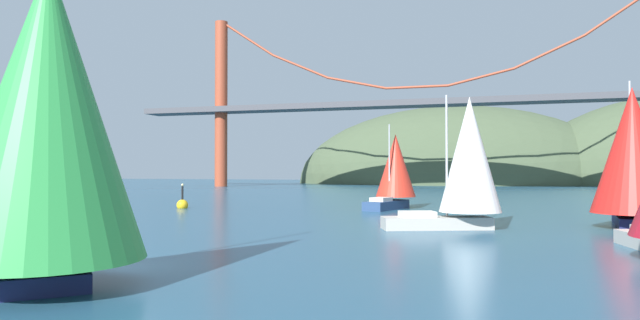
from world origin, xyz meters
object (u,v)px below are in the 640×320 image
object	(u,v)px
sailboat_teal_sail	(57,167)
sailboat_red_spinnaker	(632,153)
channel_buoy	(182,204)
sailboat_white_mainsail	(466,160)
sailboat_scarlet_sail	(395,169)
sailboat_green_sail	(47,116)

from	to	relation	value
sailboat_teal_sail	sailboat_red_spinnaker	size ratio (longest dim) A/B	0.82
sailboat_teal_sail	channel_buoy	distance (m)	21.16
sailboat_teal_sail	sailboat_white_mainsail	bearing A→B (deg)	-20.03
sailboat_teal_sail	sailboat_white_mainsail	xyz separation A→B (m)	(47.02, -17.15, 0.26)
sailboat_scarlet_sail	sailboat_teal_sail	bearing A→B (deg)	-179.95
sailboat_teal_sail	channel_buoy	xyz separation A→B (m)	(20.02, -5.80, -3.68)
sailboat_scarlet_sail	sailboat_white_mainsail	bearing A→B (deg)	-66.94
sailboat_scarlet_sail	channel_buoy	bearing A→B (deg)	-163.48
sailboat_white_mainsail	sailboat_green_sail	size ratio (longest dim) A/B	0.70
sailboat_red_spinnaker	sailboat_green_sail	world-z (taller)	sailboat_green_sail
channel_buoy	sailboat_green_sail	bearing A→B (deg)	-65.89
sailboat_scarlet_sail	channel_buoy	xyz separation A→B (m)	(-19.69, -5.84, -3.39)
sailboat_teal_sail	sailboat_green_sail	bearing A→B (deg)	-48.22
sailboat_red_spinnaker	channel_buoy	xyz separation A→B (m)	(-37.10, 8.16, -4.41)
sailboat_white_mainsail	channel_buoy	world-z (taller)	sailboat_white_mainsail
sailboat_white_mainsail	sailboat_red_spinnaker	bearing A→B (deg)	17.51
sailboat_scarlet_sail	sailboat_red_spinnaker	world-z (taller)	sailboat_red_spinnaker
sailboat_teal_sail	sailboat_green_sail	xyz separation A→B (m)	(34.91, -39.08, 1.38)
sailboat_white_mainsail	sailboat_green_sail	xyz separation A→B (m)	(-12.11, -21.94, 1.12)
sailboat_red_spinnaker	sailboat_green_sail	bearing A→B (deg)	-131.47
sailboat_green_sail	channel_buoy	bearing A→B (deg)	114.11
sailboat_white_mainsail	channel_buoy	xyz separation A→B (m)	(-27.01, 11.34, -3.95)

